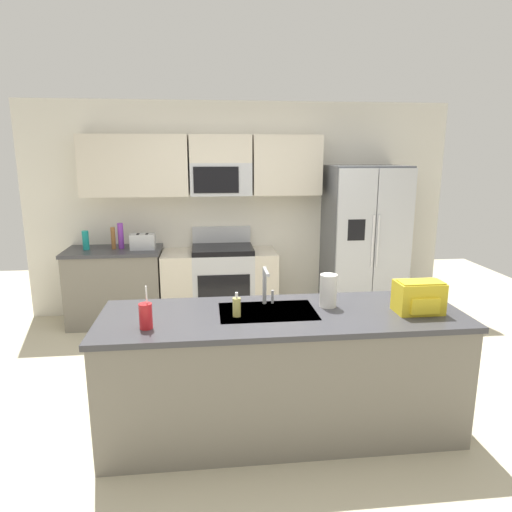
{
  "coord_description": "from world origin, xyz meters",
  "views": [
    {
      "loc": [
        -0.43,
        -3.52,
        1.99
      ],
      "look_at": [
        0.03,
        0.6,
        1.05
      ],
      "focal_mm": 31.82,
      "sensor_mm": 36.0,
      "label": 1
    }
  ],
  "objects_px": {
    "bottle_teal": "(86,240)",
    "bottle_purple": "(121,236)",
    "drink_cup_red": "(146,316)",
    "backpack": "(419,296)",
    "toaster": "(143,242)",
    "refrigerator": "(364,243)",
    "paper_towel_roll": "(328,291)",
    "pepper_mill": "(113,238)",
    "sink_faucet": "(266,283)",
    "soap_dispenser": "(237,307)",
    "range_oven": "(220,283)"
  },
  "relations": [
    {
      "from": "paper_towel_roll",
      "to": "backpack",
      "type": "bearing_deg",
      "value": -18.15
    },
    {
      "from": "drink_cup_red",
      "to": "soap_dispenser",
      "type": "distance_m",
      "value": 0.61
    },
    {
      "from": "range_oven",
      "to": "bottle_teal",
      "type": "xyz_separation_m",
      "value": [
        -1.54,
        0.0,
        0.57
      ]
    },
    {
      "from": "toaster",
      "to": "bottle_purple",
      "type": "distance_m",
      "value": 0.28
    },
    {
      "from": "drink_cup_red",
      "to": "backpack",
      "type": "bearing_deg",
      "value": 2.87
    },
    {
      "from": "soap_dispenser",
      "to": "paper_towel_roll",
      "type": "relative_size",
      "value": 0.71
    },
    {
      "from": "range_oven",
      "to": "pepper_mill",
      "type": "bearing_deg",
      "value": -179.88
    },
    {
      "from": "pepper_mill",
      "to": "bottle_purple",
      "type": "bearing_deg",
      "value": 20.21
    },
    {
      "from": "toaster",
      "to": "paper_towel_roll",
      "type": "relative_size",
      "value": 1.17
    },
    {
      "from": "refrigerator",
      "to": "pepper_mill",
      "type": "distance_m",
      "value": 2.98
    },
    {
      "from": "bottle_purple",
      "to": "paper_towel_roll",
      "type": "relative_size",
      "value": 1.25
    },
    {
      "from": "pepper_mill",
      "to": "sink_faucet",
      "type": "relative_size",
      "value": 0.91
    },
    {
      "from": "paper_towel_roll",
      "to": "bottle_teal",
      "type": "bearing_deg",
      "value": 135.05
    },
    {
      "from": "pepper_mill",
      "to": "bottle_teal",
      "type": "distance_m",
      "value": 0.31
    },
    {
      "from": "sink_faucet",
      "to": "paper_towel_roll",
      "type": "distance_m",
      "value": 0.46
    },
    {
      "from": "bottle_purple",
      "to": "sink_faucet",
      "type": "height_order",
      "value": "bottle_purple"
    },
    {
      "from": "backpack",
      "to": "drink_cup_red",
      "type": "bearing_deg",
      "value": -177.13
    },
    {
      "from": "bottle_purple",
      "to": "drink_cup_red",
      "type": "bearing_deg",
      "value": -76.86
    },
    {
      "from": "bottle_teal",
      "to": "soap_dispenser",
      "type": "relative_size",
      "value": 1.3
    },
    {
      "from": "bottle_teal",
      "to": "bottle_purple",
      "type": "xyz_separation_m",
      "value": [
        0.39,
        0.03,
        0.04
      ]
    },
    {
      "from": "sink_faucet",
      "to": "soap_dispenser",
      "type": "height_order",
      "value": "sink_faucet"
    },
    {
      "from": "backpack",
      "to": "refrigerator",
      "type": "bearing_deg",
      "value": 79.49
    },
    {
      "from": "range_oven",
      "to": "paper_towel_roll",
      "type": "xyz_separation_m",
      "value": [
        0.72,
        -2.25,
        0.58
      ]
    },
    {
      "from": "toaster",
      "to": "bottle_purple",
      "type": "bearing_deg",
      "value": 162.86
    },
    {
      "from": "bottle_teal",
      "to": "paper_towel_roll",
      "type": "height_order",
      "value": "paper_towel_roll"
    },
    {
      "from": "refrigerator",
      "to": "backpack",
      "type": "bearing_deg",
      "value": -100.51
    },
    {
      "from": "bottle_purple",
      "to": "sink_faucet",
      "type": "relative_size",
      "value": 1.06
    },
    {
      "from": "toaster",
      "to": "drink_cup_red",
      "type": "xyz_separation_m",
      "value": [
        0.34,
        -2.49,
        -0.01
      ]
    },
    {
      "from": "range_oven",
      "to": "drink_cup_red",
      "type": "relative_size",
      "value": 4.76
    },
    {
      "from": "refrigerator",
      "to": "paper_towel_roll",
      "type": "height_order",
      "value": "refrigerator"
    },
    {
      "from": "range_oven",
      "to": "refrigerator",
      "type": "bearing_deg",
      "value": -2.35
    },
    {
      "from": "backpack",
      "to": "toaster",
      "type": "bearing_deg",
      "value": 132.58
    },
    {
      "from": "pepper_mill",
      "to": "paper_towel_roll",
      "type": "bearing_deg",
      "value": -49.15
    },
    {
      "from": "toaster",
      "to": "bottle_teal",
      "type": "distance_m",
      "value": 0.65
    },
    {
      "from": "sink_faucet",
      "to": "paper_towel_roll",
      "type": "xyz_separation_m",
      "value": [
        0.45,
        -0.09,
        -0.05
      ]
    },
    {
      "from": "refrigerator",
      "to": "toaster",
      "type": "xyz_separation_m",
      "value": [
        -2.64,
        0.02,
        0.07
      ]
    },
    {
      "from": "toaster",
      "to": "backpack",
      "type": "relative_size",
      "value": 0.87
    },
    {
      "from": "refrigerator",
      "to": "soap_dispenser",
      "type": "height_order",
      "value": "refrigerator"
    },
    {
      "from": "paper_towel_roll",
      "to": "drink_cup_red",
      "type": "bearing_deg",
      "value": -167.14
    },
    {
      "from": "soap_dispenser",
      "to": "backpack",
      "type": "distance_m",
      "value": 1.27
    },
    {
      "from": "range_oven",
      "to": "sink_faucet",
      "type": "height_order",
      "value": "sink_faucet"
    },
    {
      "from": "sink_faucet",
      "to": "soap_dispenser",
      "type": "relative_size",
      "value": 1.66
    },
    {
      "from": "range_oven",
      "to": "sink_faucet",
      "type": "distance_m",
      "value": 2.27
    },
    {
      "from": "range_oven",
      "to": "backpack",
      "type": "xyz_separation_m",
      "value": [
        1.32,
        -2.45,
        0.57
      ]
    },
    {
      "from": "bottle_teal",
      "to": "bottle_purple",
      "type": "bearing_deg",
      "value": 3.88
    },
    {
      "from": "sink_faucet",
      "to": "range_oven",
      "type": "bearing_deg",
      "value": 97.22
    },
    {
      "from": "bottle_teal",
      "to": "toaster",
      "type": "bearing_deg",
      "value": -4.67
    },
    {
      "from": "bottle_purple",
      "to": "paper_towel_roll",
      "type": "xyz_separation_m",
      "value": [
        1.86,
        -2.28,
        -0.03
      ]
    },
    {
      "from": "toaster",
      "to": "paper_towel_roll",
      "type": "bearing_deg",
      "value": -53.88
    },
    {
      "from": "bottle_purple",
      "to": "soap_dispenser",
      "type": "bearing_deg",
      "value": -63.75
    }
  ]
}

